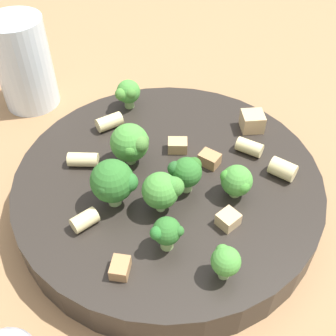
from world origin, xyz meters
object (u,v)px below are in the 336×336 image
broccoli_floret_2 (113,182)px  broccoli_floret_3 (166,232)px  broccoli_floret_0 (236,181)px  broccoli_floret_4 (223,263)px  rigatoni_3 (249,146)px  rigatoni_4 (83,160)px  broccoli_floret_5 (164,190)px  drinking_glass (25,69)px  chicken_chunk_2 (252,121)px  rigatoni_1 (85,220)px  broccoli_floret_6 (127,93)px  rigatoni_2 (109,122)px  rigatoni_0 (283,169)px  broccoli_floret_1 (186,172)px  chicken_chunk_4 (120,268)px  pasta_bowl (168,187)px  chicken_chunk_0 (207,156)px  chicken_chunk_3 (228,219)px  broccoli_floret_7 (131,143)px  chicken_chunk_1 (178,146)px

broccoli_floret_2 → broccoli_floret_3: broccoli_floret_2 is taller
broccoli_floret_0 → broccoli_floret_4: bearing=54.7°
rigatoni_3 → rigatoni_4: (0.15, -0.04, -0.00)m
broccoli_floret_5 → drinking_glass: size_ratio=0.35×
broccoli_floret_3 → chicken_chunk_2: size_ratio=1.43×
rigatoni_1 → broccoli_floret_5: bearing=173.6°
broccoli_floret_6 → rigatoni_3: 0.14m
rigatoni_1 → rigatoni_4: 0.07m
broccoli_floret_0 → drinking_glass: size_ratio=0.29×
rigatoni_2 → rigatoni_4: size_ratio=0.94×
broccoli_floret_0 → rigatoni_0: bearing=-174.6°
broccoli_floret_1 → broccoli_floret_5: bearing=28.9°
rigatoni_1 → rigatoni_3: (-0.17, -0.03, 0.00)m
broccoli_floret_3 → rigatoni_1: bearing=-39.4°
chicken_chunk_4 → broccoli_floret_1: bearing=-143.1°
pasta_bowl → broccoli_floret_6: broccoli_floret_6 is taller
broccoli_floret_0 → chicken_chunk_0: broccoli_floret_0 is taller
broccoli_floret_3 → rigatoni_0: bearing=-165.2°
chicken_chunk_0 → chicken_chunk_2: chicken_chunk_2 is taller
chicken_chunk_0 → chicken_chunk_3: bearing=77.4°
broccoli_floret_5 → chicken_chunk_0: broccoli_floret_5 is taller
broccoli_floret_7 → drinking_glass: bearing=-69.4°
broccoli_floret_1 → rigatoni_2: (0.04, -0.11, -0.01)m
broccoli_floret_6 → broccoli_floret_3: bearing=81.4°
broccoli_floret_6 → chicken_chunk_0: (-0.04, 0.11, -0.01)m
broccoli_floret_7 → rigatoni_3: (-0.11, 0.03, -0.02)m
rigatoni_1 → drinking_glass: drinking_glass is taller
broccoli_floret_7 → drinking_glass: (0.07, -0.19, -0.01)m
broccoli_floret_3 → chicken_chunk_1: broccoli_floret_3 is taller
broccoli_floret_6 → rigatoni_1: bearing=59.6°
chicken_chunk_1 → broccoli_floret_4: bearing=80.2°
rigatoni_0 → chicken_chunk_1: rigatoni_0 is taller
broccoli_floret_1 → rigatoni_4: (0.08, -0.06, -0.01)m
broccoli_floret_0 → rigatoni_0: (-0.05, -0.00, -0.01)m
rigatoni_3 → broccoli_floret_7: bearing=-14.0°
broccoli_floret_5 → chicken_chunk_2: 0.14m
broccoli_floret_5 → rigatoni_4: size_ratio=1.38×
broccoli_floret_3 → chicken_chunk_0: 0.11m
broccoli_floret_3 → rigatoni_3: broccoli_floret_3 is taller
chicken_chunk_1 → broccoli_floret_0: bearing=108.3°
pasta_bowl → broccoli_floret_5: (0.02, 0.04, 0.04)m
broccoli_floret_6 → rigatoni_0: broccoli_floret_6 is taller
broccoli_floret_6 → broccoli_floret_0: bearing=107.1°
pasta_bowl → chicken_chunk_0: 0.05m
chicken_chunk_0 → chicken_chunk_4: 0.14m
chicken_chunk_2 → chicken_chunk_4: bearing=32.3°
chicken_chunk_3 → broccoli_floret_3: bearing=2.4°
chicken_chunk_4 → drinking_glass: bearing=-85.1°
rigatoni_0 → broccoli_floret_7: bearing=-28.9°
chicken_chunk_1 → broccoli_floret_7: bearing=0.3°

